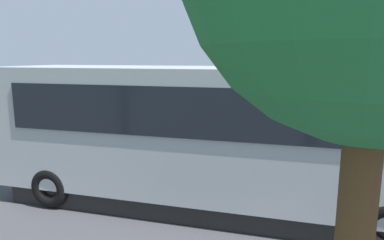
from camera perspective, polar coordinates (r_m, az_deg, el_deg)
ground_plane at (r=12.97m, az=1.99°, el=-5.18°), size 80.00×80.00×0.00m
tour_bus at (r=7.95m, az=2.83°, el=-2.94°), size 10.15×3.07×3.25m
spectator_far_left at (r=10.78m, az=8.98°, el=-2.76°), size 0.58×0.36×1.75m
spectator_left at (r=10.79m, az=3.47°, el=-2.46°), size 0.57×0.33×1.81m
spectator_centre at (r=11.05m, az=-1.15°, el=-2.18°), size 0.58×0.37×1.79m
parked_motorcycle_silver at (r=10.33m, az=10.15°, el=-6.63°), size 2.05×0.58×0.99m
parked_motorcycle_dark at (r=10.89m, az=-6.68°, el=-5.64°), size 2.05×0.58×0.99m
stunt_motorcycle at (r=16.86m, az=-8.27°, el=1.84°), size 1.90×1.05×1.71m
bay_line_a at (r=13.82m, az=17.11°, el=-4.65°), size 0.14×4.03×0.01m
bay_line_b at (r=13.86m, az=5.78°, el=-4.20°), size 0.14×3.85×0.01m
bay_line_c at (r=14.41m, az=-5.07°, el=-3.61°), size 0.14×3.77×0.01m
bay_line_d at (r=15.44m, az=-14.79°, el=-2.98°), size 0.14×3.58×0.01m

